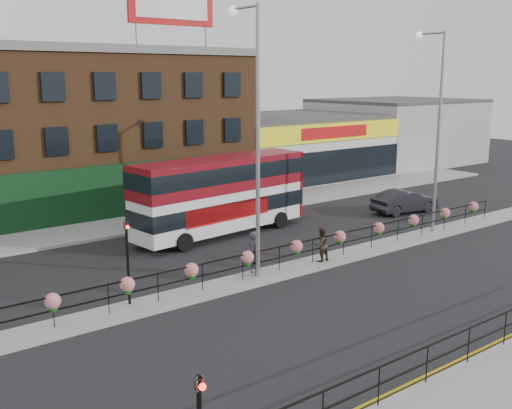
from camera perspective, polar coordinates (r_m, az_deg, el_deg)
ground at (r=27.29m, az=3.85°, el=-6.20°), size 120.00×120.00×0.00m
north_pavement at (r=36.79m, az=-8.55°, el=-1.34°), size 60.00×4.00×0.15m
median at (r=27.27m, az=3.85°, el=-6.05°), size 60.00×1.60×0.15m
yellow_line_inner at (r=21.50m, az=21.54°, el=-12.26°), size 60.00×0.10×0.01m
yellow_line_outer at (r=21.42m, az=21.96°, el=-12.39°), size 60.00×0.10×0.01m
brick_building at (r=41.66m, az=-19.01°, el=6.75°), size 25.00×12.21×10.30m
supermarket at (r=51.77m, az=2.72°, el=5.57°), size 15.00×12.25×5.30m
warehouse_east at (r=62.27m, az=13.18°, el=6.85°), size 14.50×12.00×6.30m
billboard at (r=39.89m, az=-8.06°, el=18.67°), size 6.00×0.29×4.40m
median_railing at (r=26.98m, az=3.88°, el=-4.09°), size 30.04×0.56×1.23m
south_railing at (r=19.35m, az=19.65°, el=-11.79°), size 20.04×0.05×1.12m
double_decker_bus at (r=32.56m, az=-3.29°, el=1.60°), size 10.77×3.59×4.27m
car at (r=39.34m, az=14.00°, el=0.30°), size 2.86×4.95×1.48m
pedestrian_a at (r=25.93m, az=-0.19°, el=-4.60°), size 0.71×0.48×1.91m
pedestrian_b at (r=27.88m, az=6.24°, el=-3.80°), size 0.80×0.63×1.61m
lamp_column_west at (r=24.74m, az=-0.23°, el=8.09°), size 0.40×1.98×11.27m
lamp_column_east at (r=33.74m, az=16.71°, el=8.17°), size 0.39×1.89×10.76m
traffic_light_median at (r=22.67m, az=-12.18°, el=-3.78°), size 0.15×0.28×3.65m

